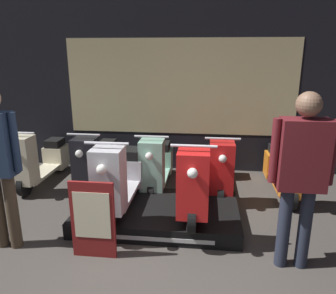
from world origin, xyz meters
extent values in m
cube|color=black|center=(0.00, 3.70, 1.60)|extent=(7.51, 0.08, 3.20)
cube|color=beige|center=(0.00, 3.66, 1.55)|extent=(4.13, 0.01, 1.70)
cube|color=black|center=(-0.12, 1.60, 0.10)|extent=(2.10, 1.21, 0.20)
cube|color=silver|center=(-0.12, 0.99, 0.09)|extent=(1.47, 0.01, 0.05)
cylinder|color=black|center=(-0.59, 1.02, 0.38)|extent=(0.09, 0.36, 0.36)
cylinder|color=black|center=(-0.59, 2.18, 0.38)|extent=(0.09, 0.36, 0.36)
cube|color=#BCBCC1|center=(-0.59, 1.60, 0.38)|extent=(0.33, 1.06, 0.05)
cube|color=#BCBCC1|center=(-0.59, 1.04, 0.77)|extent=(0.35, 0.32, 0.75)
cube|color=#BCBCC1|center=(-0.59, 2.15, 0.48)|extent=(0.36, 0.38, 0.41)
cube|color=black|center=(-0.59, 2.15, 0.75)|extent=(0.26, 0.34, 0.14)
cylinder|color=silver|center=(-0.59, 1.03, 1.21)|extent=(0.49, 0.03, 0.03)
sphere|color=white|center=(-0.59, 0.82, 0.98)|extent=(0.11, 0.11, 0.11)
cylinder|color=black|center=(0.36, 1.02, 0.38)|extent=(0.09, 0.36, 0.36)
cylinder|color=black|center=(0.36, 2.18, 0.38)|extent=(0.09, 0.36, 0.36)
cube|color=red|center=(0.36, 1.60, 0.38)|extent=(0.33, 1.06, 0.05)
cube|color=red|center=(0.36, 1.04, 0.77)|extent=(0.35, 0.32, 0.75)
cube|color=red|center=(0.36, 2.15, 0.48)|extent=(0.36, 0.38, 0.41)
cube|color=black|center=(0.36, 2.15, 0.75)|extent=(0.26, 0.34, 0.14)
cylinder|color=silver|center=(0.36, 1.03, 1.21)|extent=(0.49, 0.03, 0.03)
sphere|color=white|center=(0.36, 0.82, 0.98)|extent=(0.11, 0.11, 0.11)
cylinder|color=black|center=(-2.29, 2.15, 0.18)|extent=(0.09, 0.36, 0.36)
cylinder|color=black|center=(-2.29, 3.31, 0.18)|extent=(0.09, 0.36, 0.36)
cube|color=beige|center=(-2.29, 2.73, 0.17)|extent=(0.33, 1.06, 0.05)
cube|color=beige|center=(-2.29, 2.17, 0.57)|extent=(0.35, 0.32, 0.75)
cube|color=beige|center=(-2.29, 3.28, 0.27)|extent=(0.36, 0.38, 0.41)
cube|color=black|center=(-2.29, 3.28, 0.55)|extent=(0.26, 0.34, 0.14)
cylinder|color=silver|center=(-2.29, 2.16, 1.00)|extent=(0.49, 0.03, 0.03)
sphere|color=white|center=(-2.29, 1.95, 0.78)|extent=(0.11, 0.11, 0.11)
cylinder|color=black|center=(-1.29, 2.15, 0.18)|extent=(0.09, 0.36, 0.36)
cylinder|color=black|center=(-1.29, 3.31, 0.18)|extent=(0.09, 0.36, 0.36)
cube|color=black|center=(-1.29, 2.73, 0.17)|extent=(0.33, 1.06, 0.05)
cube|color=black|center=(-1.29, 2.17, 0.57)|extent=(0.35, 0.32, 0.75)
cube|color=black|center=(-1.29, 3.28, 0.27)|extent=(0.36, 0.38, 0.41)
cube|color=black|center=(-1.29, 3.28, 0.55)|extent=(0.26, 0.34, 0.14)
cylinder|color=silver|center=(-1.29, 2.16, 1.00)|extent=(0.49, 0.03, 0.03)
sphere|color=white|center=(-1.29, 1.95, 0.78)|extent=(0.11, 0.11, 0.11)
cylinder|color=black|center=(-0.28, 2.15, 0.18)|extent=(0.09, 0.36, 0.36)
cylinder|color=black|center=(-0.28, 3.31, 0.18)|extent=(0.09, 0.36, 0.36)
cube|color=#8EC6AD|center=(-0.28, 2.73, 0.17)|extent=(0.33, 1.06, 0.05)
cube|color=#8EC6AD|center=(-0.28, 2.17, 0.57)|extent=(0.35, 0.32, 0.75)
cube|color=#8EC6AD|center=(-0.28, 3.28, 0.27)|extent=(0.36, 0.38, 0.41)
cube|color=black|center=(-0.28, 3.28, 0.55)|extent=(0.26, 0.34, 0.14)
cylinder|color=silver|center=(-0.28, 2.16, 1.00)|extent=(0.49, 0.03, 0.03)
sphere|color=white|center=(-0.28, 1.95, 0.78)|extent=(0.11, 0.11, 0.11)
cylinder|color=black|center=(0.72, 2.15, 0.18)|extent=(0.09, 0.36, 0.36)
cylinder|color=black|center=(0.72, 3.31, 0.18)|extent=(0.09, 0.36, 0.36)
cube|color=red|center=(0.72, 2.73, 0.17)|extent=(0.33, 1.06, 0.05)
cube|color=red|center=(0.72, 2.17, 0.57)|extent=(0.35, 0.32, 0.75)
cube|color=red|center=(0.72, 3.28, 0.27)|extent=(0.36, 0.38, 0.41)
cube|color=black|center=(0.72, 3.28, 0.55)|extent=(0.26, 0.34, 0.14)
cylinder|color=silver|center=(0.72, 2.16, 1.00)|extent=(0.49, 0.03, 0.03)
sphere|color=white|center=(0.72, 1.95, 0.78)|extent=(0.11, 0.11, 0.11)
cylinder|color=black|center=(1.72, 2.15, 0.18)|extent=(0.09, 0.36, 0.36)
cylinder|color=black|center=(1.72, 3.31, 0.18)|extent=(0.09, 0.36, 0.36)
cube|color=orange|center=(1.72, 2.73, 0.17)|extent=(0.33, 1.06, 0.05)
cube|color=orange|center=(1.72, 2.17, 0.57)|extent=(0.35, 0.32, 0.75)
cube|color=orange|center=(1.72, 3.28, 0.27)|extent=(0.36, 0.38, 0.41)
cube|color=black|center=(1.72, 3.28, 0.55)|extent=(0.26, 0.34, 0.14)
cylinder|color=silver|center=(1.72, 2.16, 1.00)|extent=(0.49, 0.03, 0.03)
sphere|color=white|center=(1.72, 1.95, 0.78)|extent=(0.11, 0.11, 0.11)
cylinder|color=#473828|center=(-1.65, 0.82, 0.44)|extent=(0.13, 0.13, 0.88)
cylinder|color=#1E2D47|center=(-1.51, 0.82, 1.25)|extent=(0.08, 0.08, 0.64)
cylinder|color=#232838|center=(1.30, 0.82, 0.44)|extent=(0.13, 0.13, 0.87)
cylinder|color=#232838|center=(1.51, 0.82, 0.44)|extent=(0.13, 0.13, 0.87)
cube|color=#5B191E|center=(1.40, 0.82, 1.22)|extent=(0.45, 0.25, 0.69)
cylinder|color=#5B191E|center=(1.14, 0.82, 1.25)|extent=(0.08, 0.08, 0.64)
cylinder|color=#5B191E|center=(1.67, 0.82, 1.25)|extent=(0.08, 0.08, 0.64)
sphere|color=brown|center=(1.40, 0.82, 1.70)|extent=(0.24, 0.24, 0.24)
cube|color=maroon|center=(-0.69, 0.73, 0.44)|extent=(0.48, 0.04, 0.88)
cube|color=beige|center=(-0.69, 0.71, 0.50)|extent=(0.39, 0.01, 0.53)
camera|label=1|loc=(0.47, -2.28, 2.16)|focal=35.00mm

